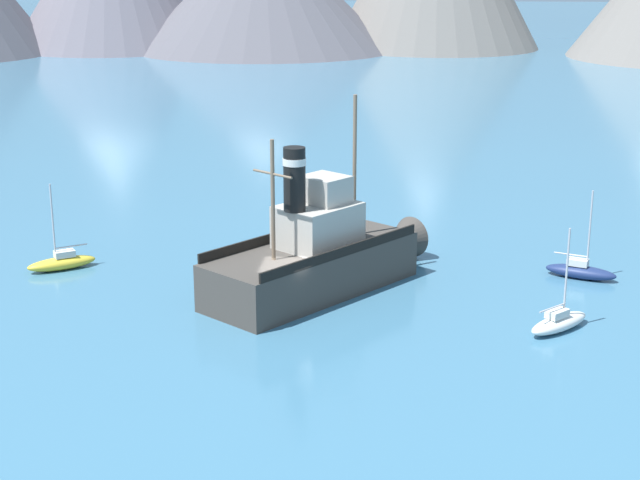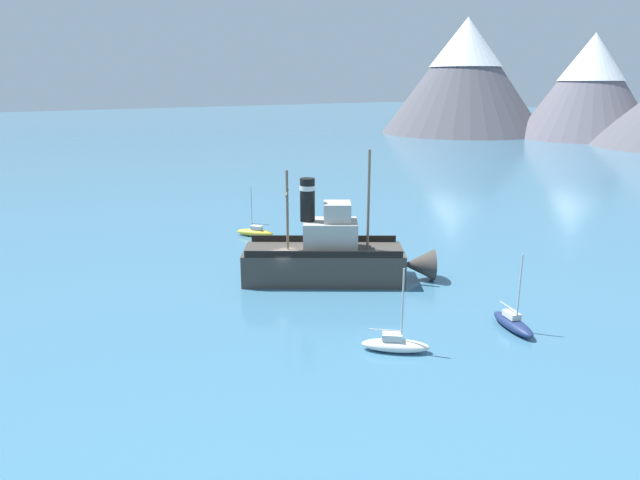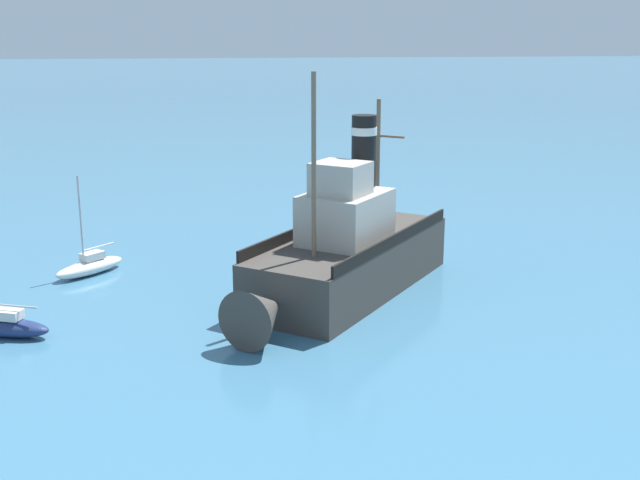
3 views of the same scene
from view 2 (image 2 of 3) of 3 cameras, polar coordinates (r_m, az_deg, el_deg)
The scene contains 5 objects.
ground_plane at distance 42.80m, azimuth -3.45°, elevation -4.41°, with size 600.00×600.00×0.00m, color teal.
old_tugboat at distance 43.14m, azimuth 1.18°, elevation -1.66°, with size 11.48×13.45×9.90m.
sailboat_navy at distance 36.95m, azimuth 18.73°, elevation -7.85°, with size 3.94×2.42×4.90m.
sailboat_white at distance 32.62m, azimuth 7.54°, elevation -10.30°, with size 3.47×3.46×4.90m.
sailboat_yellow at distance 56.16m, azimuth -6.51°, elevation 0.81°, with size 3.75×3.07×4.90m.
Camera 2 is at (33.51, -22.30, 14.53)m, focal length 32.00 mm.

